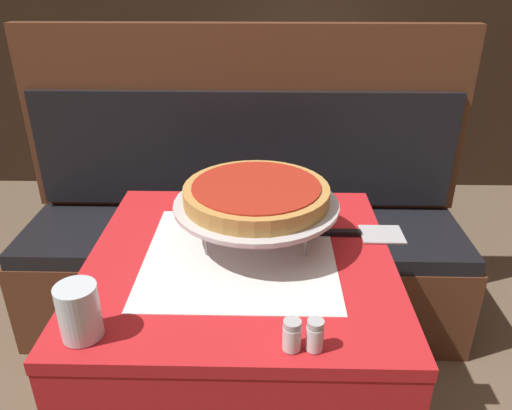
{
  "coord_description": "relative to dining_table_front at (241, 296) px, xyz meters",
  "views": [
    {
      "loc": [
        0.06,
        -1.03,
        1.39
      ],
      "look_at": [
        0.04,
        0.04,
        0.87
      ],
      "focal_mm": 35.0,
      "sensor_mm": 36.0,
      "label": 1
    }
  ],
  "objects": [
    {
      "name": "water_glass_near",
      "position": [
        -0.28,
        -0.29,
        0.18
      ],
      "size": [
        0.08,
        0.08,
        0.11
      ],
      "color": "silver",
      "rests_on": "dining_table_front"
    },
    {
      "name": "pepper_shaker",
      "position": [
        0.15,
        -0.32,
        0.15
      ],
      "size": [
        0.03,
        0.03,
        0.06
      ],
      "color": "silver",
      "rests_on": "dining_table_front"
    },
    {
      "name": "dining_table_rear",
      "position": [
        0.31,
        1.65,
        0.0
      ],
      "size": [
        0.75,
        0.75,
        0.75
      ],
      "color": "beige",
      "rests_on": "ground_plane"
    },
    {
      "name": "dining_table_front",
      "position": [
        0.0,
        0.0,
        0.0
      ],
      "size": [
        0.73,
        0.73,
        0.75
      ],
      "color": "red",
      "rests_on": "ground_plane"
    },
    {
      "name": "pizza_server",
      "position": [
        0.3,
        0.11,
        0.13
      ],
      "size": [
        0.26,
        0.09,
        0.01
      ],
      "color": "#BCBCC1",
      "rests_on": "dining_table_front"
    },
    {
      "name": "condiment_caddy",
      "position": [
        0.36,
        1.57,
        0.15
      ],
      "size": [
        0.15,
        0.15,
        0.16
      ],
      "color": "black",
      "rests_on": "dining_table_rear"
    },
    {
      "name": "booth_bench",
      "position": [
        -0.03,
        0.73,
        -0.29
      ],
      "size": [
        1.75,
        0.49,
        1.18
      ],
      "color": "brown",
      "rests_on": "ground_plane"
    },
    {
      "name": "salt_shaker",
      "position": [
        0.11,
        -0.32,
        0.15
      ],
      "size": [
        0.03,
        0.03,
        0.06
      ],
      "color": "silver",
      "rests_on": "dining_table_front"
    },
    {
      "name": "pizza_pan_stand",
      "position": [
        0.04,
        0.07,
        0.22
      ],
      "size": [
        0.4,
        0.4,
        0.11
      ],
      "color": "#ADADB2",
      "rests_on": "dining_table_front"
    },
    {
      "name": "deep_dish_pizza",
      "position": [
        0.04,
        0.07,
        0.26
      ],
      "size": [
        0.35,
        0.35,
        0.04
      ],
      "color": "#C68E47",
      "rests_on": "pizza_pan_stand"
    }
  ]
}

